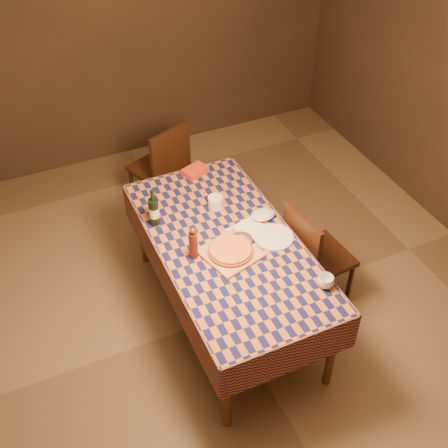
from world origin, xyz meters
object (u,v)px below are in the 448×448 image
(dining_table, at_px, (227,251))
(wine_bottle, at_px, (154,211))
(cutting_board, at_px, (230,253))
(bowl, at_px, (241,242))
(chair_far, at_px, (163,165))
(white_plate, at_px, (274,237))
(chair_right, at_px, (312,254))
(pizza, at_px, (230,250))

(dining_table, bearing_deg, wine_bottle, 134.12)
(wine_bottle, bearing_deg, dining_table, -45.88)
(cutting_board, xyz_separation_m, bowl, (0.11, 0.06, 0.01))
(chair_far, bearing_deg, dining_table, -90.58)
(white_plate, bearing_deg, dining_table, 163.50)
(dining_table, xyz_separation_m, bowl, (0.08, -0.06, 0.10))
(bowl, bearing_deg, wine_bottle, 135.77)
(dining_table, relative_size, white_plate, 6.71)
(bowl, height_order, chair_far, chair_far)
(wine_bottle, relative_size, chair_right, 0.32)
(wine_bottle, distance_m, white_plate, 0.86)
(cutting_board, xyz_separation_m, chair_right, (0.65, -0.02, -0.26))
(bowl, height_order, chair_right, chair_right)
(white_plate, bearing_deg, chair_right, -6.74)
(dining_table, xyz_separation_m, chair_far, (0.01, 1.38, -0.17))
(chair_far, bearing_deg, white_plate, -78.50)
(wine_bottle, xyz_separation_m, chair_right, (1.01, -0.52, -0.36))
(chair_far, relative_size, chair_right, 1.00)
(white_plate, bearing_deg, pizza, -176.52)
(chair_right, bearing_deg, cutting_board, 178.55)
(dining_table, height_order, wine_bottle, wine_bottle)
(bowl, relative_size, white_plate, 0.58)
(dining_table, distance_m, wine_bottle, 0.58)
(white_plate, bearing_deg, wine_bottle, 144.98)
(dining_table, relative_size, cutting_board, 5.35)
(white_plate, bearing_deg, chair_far, 101.50)
(cutting_board, relative_size, wine_bottle, 1.15)
(pizza, height_order, chair_far, chair_far)
(cutting_board, height_order, bowl, bowl)
(cutting_board, bearing_deg, chair_far, 88.43)
(chair_far, bearing_deg, cutting_board, -91.57)
(cutting_board, height_order, chair_far, chair_far)
(pizza, relative_size, chair_far, 0.43)
(bowl, relative_size, chair_far, 0.17)
(dining_table, height_order, pizza, pizza)
(dining_table, distance_m, pizza, 0.16)
(pizza, distance_m, chair_right, 0.71)
(pizza, relative_size, wine_bottle, 1.34)
(white_plate, relative_size, chair_right, 0.30)
(bowl, distance_m, wine_bottle, 0.65)
(pizza, bearing_deg, cutting_board, 75.96)
(dining_table, bearing_deg, white_plate, -16.50)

